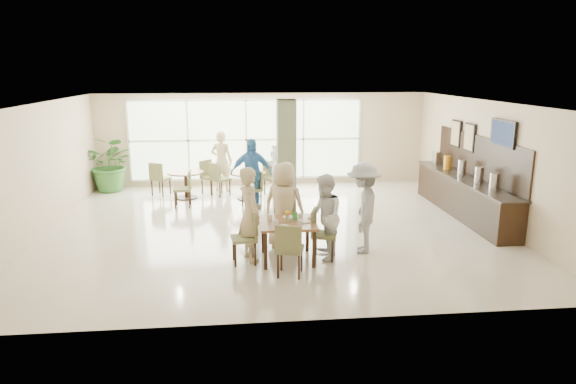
{
  "coord_description": "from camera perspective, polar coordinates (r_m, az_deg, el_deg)",
  "views": [
    {
      "loc": [
        -0.81,
        -11.14,
        3.5
      ],
      "look_at": [
        0.2,
        -1.2,
        1.1
      ],
      "focal_mm": 32.0,
      "sensor_mm": 36.0,
      "label": 1
    }
  ],
  "objects": [
    {
      "name": "round_table_left",
      "position": [
        14.44,
        -11.29,
        1.48
      ],
      "size": [
        1.02,
        1.02,
        0.75
      ],
      "color": "brown",
      "rests_on": "ground"
    },
    {
      "name": "framed_art_b",
      "position": [
        14.26,
        18.16,
        6.2
      ],
      "size": [
        0.05,
        0.55,
        0.7
      ],
      "color": "black",
      "rests_on": "ground"
    },
    {
      "name": "adult_a",
      "position": [
        13.13,
        -4.1,
        2.07
      ],
      "size": [
        1.07,
        0.63,
        1.81
      ],
      "primitive_type": "imported",
      "rotation": [
        0.0,
        0.0,
        -0.02
      ],
      "color": "teal",
      "rests_on": "ground"
    },
    {
      "name": "window_bank",
      "position": [
        15.74,
        -4.65,
        5.8
      ],
      "size": [
        7.0,
        0.04,
        7.0
      ],
      "color": "silver",
      "rests_on": "ground"
    },
    {
      "name": "chairs_main_table",
      "position": [
        9.56,
        -0.23,
        -4.93
      ],
      "size": [
        2.03,
        1.93,
        0.95
      ],
      "color": "brown",
      "rests_on": "ground"
    },
    {
      "name": "teen_left",
      "position": [
        9.51,
        -4.25,
        -2.46
      ],
      "size": [
        0.61,
        0.75,
        1.78
      ],
      "primitive_type": "imported",
      "rotation": [
        0.0,
        0.0,
        1.89
      ],
      "color": "tan",
      "rests_on": "ground"
    },
    {
      "name": "chairs_table_right",
      "position": [
        14.12,
        -4.41,
        1.1
      ],
      "size": [
        2.13,
        1.97,
        0.95
      ],
      "color": "brown",
      "rests_on": "ground"
    },
    {
      "name": "chairs_table_left",
      "position": [
        14.47,
        -11.4,
        1.17
      ],
      "size": [
        2.03,
        1.98,
        0.95
      ],
      "color": "brown",
      "rests_on": "ground"
    },
    {
      "name": "adult_standing",
      "position": [
        15.07,
        -7.39,
        3.41
      ],
      "size": [
        0.75,
        0.61,
        1.77
      ],
      "primitive_type": "imported",
      "rotation": [
        0.0,
        0.0,
        2.82
      ],
      "color": "tan",
      "rests_on": "ground"
    },
    {
      "name": "teen_far",
      "position": [
        10.16,
        -0.44,
        -1.48
      ],
      "size": [
        0.97,
        0.78,
        1.74
      ],
      "primitive_type": "imported",
      "rotation": [
        0.0,
        0.0,
        2.71
      ],
      "color": "tan",
      "rests_on": "ground"
    },
    {
      "name": "potted_plant",
      "position": [
        15.81,
        -19.07,
        2.98
      ],
      "size": [
        1.8,
        1.8,
        1.63
      ],
      "primitive_type": "imported",
      "rotation": [
        0.0,
        0.0,
        -0.27
      ],
      "color": "#326C2B",
      "rests_on": "ground"
    },
    {
      "name": "teen_right",
      "position": [
        9.6,
        4.05,
        -2.8
      ],
      "size": [
        0.63,
        0.8,
        1.62
      ],
      "primitive_type": "imported",
      "rotation": [
        0.0,
        0.0,
        -1.6
      ],
      "color": "white",
      "rests_on": "ground"
    },
    {
      "name": "round_table_right",
      "position": [
        14.12,
        -4.46,
        1.41
      ],
      "size": [
        1.0,
        1.0,
        0.75
      ],
      "color": "brown",
      "rests_on": "ground"
    },
    {
      "name": "ground",
      "position": [
        11.7,
        -1.57,
        -3.9
      ],
      "size": [
        10.0,
        10.0,
        0.0
      ],
      "primitive_type": "plane",
      "color": "beige",
      "rests_on": "ground"
    },
    {
      "name": "room_shell",
      "position": [
        11.31,
        -1.63,
        4.36
      ],
      "size": [
        10.0,
        10.0,
        10.0
      ],
      "color": "white",
      "rests_on": "ground"
    },
    {
      "name": "main_table",
      "position": [
        9.53,
        -0.06,
        -3.79
      ],
      "size": [
        1.03,
        1.03,
        0.75
      ],
      "color": "brown",
      "rests_on": "ground"
    },
    {
      "name": "column",
      "position": [
        12.57,
        -0.2,
        3.9
      ],
      "size": [
        0.45,
        0.45,
        2.8
      ],
      "primitive_type": "cube",
      "color": "#636747",
      "rests_on": "ground"
    },
    {
      "name": "buffet_counter",
      "position": [
        13.21,
        19.0,
        -0.13
      ],
      "size": [
        0.64,
        4.7,
        1.95
      ],
      "color": "black",
      "rests_on": "ground"
    },
    {
      "name": "framed_art_a",
      "position": [
        13.53,
        19.52,
        5.74
      ],
      "size": [
        0.05,
        0.55,
        0.7
      ],
      "color": "black",
      "rests_on": "ground"
    },
    {
      "name": "tabletop_clutter",
      "position": [
        9.47,
        0.1,
        -2.99
      ],
      "size": [
        0.77,
        0.79,
        0.21
      ],
      "color": "white",
      "rests_on": "main_table"
    },
    {
      "name": "wall_tv",
      "position": [
        12.08,
        22.79,
        6.05
      ],
      "size": [
        0.06,
        1.0,
        0.58
      ],
      "color": "black",
      "rests_on": "ground"
    },
    {
      "name": "teen_standing",
      "position": [
        10.03,
        8.36,
        -1.73
      ],
      "size": [
        0.91,
        1.27,
        1.77
      ],
      "primitive_type": "imported",
      "rotation": [
        0.0,
        0.0,
        -1.81
      ],
      "color": "#A0A0A2",
      "rests_on": "ground"
    },
    {
      "name": "adult_b",
      "position": [
        14.11,
        -1.15,
        2.31
      ],
      "size": [
        0.83,
        1.49,
        1.52
      ],
      "primitive_type": "imported",
      "rotation": [
        0.0,
        0.0,
        -1.41
      ],
      "color": "white",
      "rests_on": "ground"
    }
  ]
}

